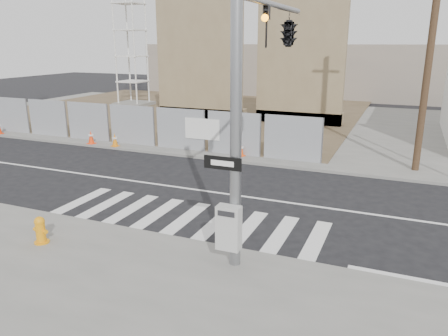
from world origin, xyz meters
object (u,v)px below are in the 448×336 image
at_px(signal_pole, 274,59).
at_px(traffic_cone_d, 241,149).
at_px(traffic_cone_b, 91,137).
at_px(traffic_cone_c, 115,140).
at_px(fire_hydrant, 40,230).

bearing_deg(signal_pole, traffic_cone_d, 116.73).
relative_size(signal_pole, traffic_cone_d, 10.80).
xyz_separation_m(traffic_cone_b, traffic_cone_d, (8.08, 0.60, -0.03)).
xyz_separation_m(traffic_cone_b, traffic_cone_c, (1.49, 0.00, -0.02)).
relative_size(signal_pole, traffic_cone_c, 10.60).
height_order(signal_pole, traffic_cone_c, signal_pole).
bearing_deg(traffic_cone_b, traffic_cone_c, 0.00).
distance_m(signal_pole, fire_hydrant, 7.62).
xyz_separation_m(signal_pole, traffic_cone_b, (-11.54, 6.27, -4.32)).
bearing_deg(signal_pole, traffic_cone_b, 151.51).
relative_size(traffic_cone_b, traffic_cone_c, 1.07).
distance_m(signal_pole, traffic_cone_d, 8.83).
bearing_deg(traffic_cone_b, signal_pole, -28.49).
distance_m(signal_pole, traffic_cone_c, 12.61).
distance_m(traffic_cone_c, traffic_cone_d, 6.62).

